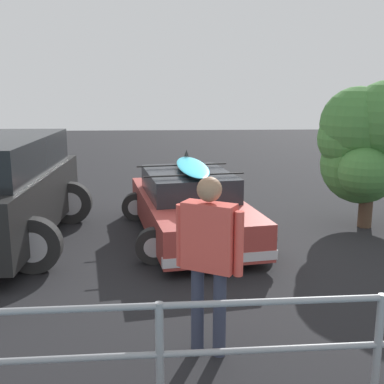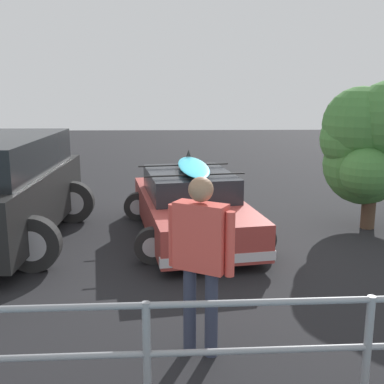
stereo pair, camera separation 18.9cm
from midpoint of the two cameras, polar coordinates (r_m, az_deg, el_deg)
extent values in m
cube|color=black|center=(8.82, 1.98, -5.37)|extent=(44.00, 44.00, 0.02)
cube|color=#9E3833|center=(8.76, 0.50, -2.39)|extent=(2.33, 4.32, 0.58)
cube|color=#23262B|center=(8.80, 0.28, 1.03)|extent=(1.78, 2.19, 0.43)
cube|color=silver|center=(6.95, 3.94, -7.88)|extent=(1.70, 0.38, 0.14)
cube|color=silver|center=(10.72, -1.72, -0.58)|extent=(1.70, 0.38, 0.14)
cylinder|color=black|center=(7.86, 8.57, -5.51)|extent=(0.57, 0.18, 0.57)
cylinder|color=#B7B7BC|center=(7.86, 8.57, -5.51)|extent=(0.31, 0.19, 0.31)
cylinder|color=black|center=(7.47, -3.95, -6.35)|extent=(0.57, 0.18, 0.57)
cylinder|color=#B7B7BC|center=(7.47, -3.95, -6.35)|extent=(0.31, 0.19, 0.31)
cylinder|color=black|center=(10.19, 3.73, -1.23)|extent=(0.57, 0.18, 0.57)
cylinder|color=#B7B7BC|center=(10.19, 3.73, -1.23)|extent=(0.31, 0.19, 0.31)
cylinder|color=black|center=(9.90, -5.88, -1.69)|extent=(0.57, 0.18, 0.57)
cylinder|color=#B7B7BC|center=(9.90, -5.88, -1.69)|extent=(0.31, 0.19, 0.31)
cylinder|color=black|center=(8.24, 1.05, 2.03)|extent=(1.74, 0.32, 0.03)
cylinder|color=black|center=(9.28, -0.39, 3.21)|extent=(1.74, 0.32, 0.03)
ellipsoid|color=#33B7D6|center=(8.76, 0.77, 3.05)|extent=(0.68, 2.40, 0.09)
cone|color=black|center=(9.67, 0.14, 4.64)|extent=(0.10, 0.10, 0.14)
cylinder|color=black|center=(11.00, -17.41, 2.29)|extent=(0.75, 0.19, 0.74)
cylinder|color=black|center=(7.46, -17.65, -5.89)|extent=(0.83, 0.22, 0.83)
cylinder|color=#B7B7BC|center=(7.46, -17.65, -5.89)|extent=(0.46, 0.23, 0.46)
cylinder|color=black|center=(9.91, -13.36, -1.16)|extent=(0.83, 0.22, 0.83)
cylinder|color=#B7B7BC|center=(9.91, -13.36, -1.16)|extent=(0.46, 0.23, 0.46)
cylinder|color=#33384C|center=(4.97, 3.43, -14.24)|extent=(0.13, 0.13, 0.90)
cylinder|color=#33384C|center=(5.07, 0.83, -13.69)|extent=(0.13, 0.13, 0.90)
cube|color=#DB4C42|center=(4.72, 2.19, -5.33)|extent=(0.56, 0.44, 0.68)
sphere|color=#9E7556|center=(4.60, 2.24, 0.30)|extent=(0.24, 0.24, 0.24)
cylinder|color=#DB4C42|center=(4.61, 5.70, -6.19)|extent=(0.09, 0.09, 0.64)
cylinder|color=#DB4C42|center=(4.86, -1.13, -5.13)|extent=(0.09, 0.09, 0.64)
cylinder|color=gray|center=(4.52, 21.23, -17.30)|extent=(0.07, 0.07, 1.01)
cylinder|color=gray|center=(4.15, -3.97, -19.22)|extent=(0.07, 0.07, 1.01)
cylinder|color=gray|center=(3.92, -4.08, -13.27)|extent=(7.34, 0.27, 0.06)
cylinder|color=gray|center=(4.13, -3.98, -18.62)|extent=(7.34, 0.27, 0.06)
cylinder|color=#4C3828|center=(9.90, 20.65, -2.38)|extent=(0.26, 0.26, 0.58)
sphere|color=#427A38|center=(9.18, 20.52, 2.18)|extent=(0.93, 0.93, 0.93)
sphere|color=#427A38|center=(9.57, 19.93, 7.51)|extent=(1.41, 1.41, 1.41)
sphere|color=#427A38|center=(9.82, 20.23, 3.11)|extent=(1.54, 1.54, 1.54)
sphere|color=#427A38|center=(9.50, 21.37, 7.28)|extent=(0.97, 0.97, 0.97)
sphere|color=#427A38|center=(9.59, 18.81, 6.01)|extent=(1.14, 1.14, 1.14)
camera|label=1|loc=(0.09, -89.33, 0.15)|focal=45.00mm
camera|label=2|loc=(0.09, 90.67, -0.15)|focal=45.00mm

